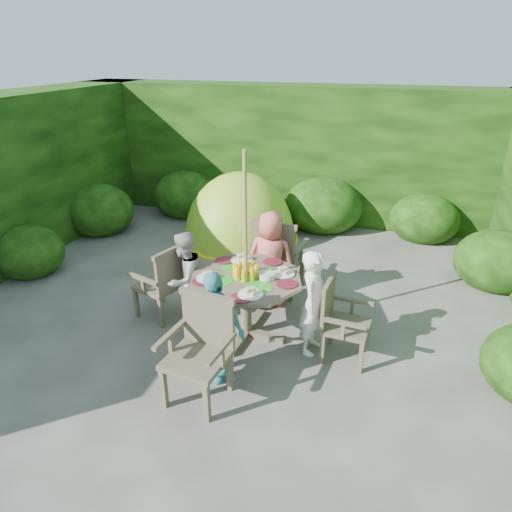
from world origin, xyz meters
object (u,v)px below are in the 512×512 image
(garden_chair_right, at_px, (340,319))
(garden_chair_front, at_px, (201,348))
(patio_table, at_px, (246,286))
(child_left, at_px, (185,279))
(garden_chair_left, at_px, (164,281))
(child_right, at_px, (314,303))
(parasol_pole, at_px, (246,250))
(garden_chair_back, at_px, (278,256))
(child_front, at_px, (214,326))
(child_back, at_px, (271,259))
(dome_tent, at_px, (240,238))

(garden_chair_right, xyz_separation_m, garden_chair_front, (-1.20, -0.98, 0.06))
(patio_table, relative_size, child_left, 1.23)
(patio_table, xyz_separation_m, garden_chair_left, (-1.10, 0.09, -0.15))
(patio_table, relative_size, garden_chair_left, 1.55)
(child_left, bearing_deg, child_right, 95.86)
(parasol_pole, height_order, child_left, parasol_pole)
(child_right, xyz_separation_m, child_left, (-1.59, 0.15, -0.02))
(garden_chair_front, relative_size, child_left, 0.85)
(parasol_pole, distance_m, garden_chair_back, 1.21)
(patio_table, xyz_separation_m, child_front, (-0.08, -0.80, -0.05))
(garden_chair_right, distance_m, garden_chair_left, 2.20)
(child_right, relative_size, child_left, 1.03)
(parasol_pole, bearing_deg, patio_table, 7.32)
(parasol_pole, distance_m, garden_chair_right, 1.27)
(garden_chair_back, height_order, child_back, child_back)
(garden_chair_left, height_order, dome_tent, dome_tent)
(garden_chair_back, xyz_separation_m, child_right, (0.69, -1.16, 0.04))
(parasol_pole, distance_m, dome_tent, 3.19)
(garden_chair_right, relative_size, garden_chair_back, 0.83)
(garden_chair_left, relative_size, garden_chair_back, 0.88)
(child_right, bearing_deg, patio_table, 90.90)
(garden_chair_left, bearing_deg, patio_table, 102.88)
(garden_chair_right, bearing_deg, garden_chair_front, 134.19)
(garden_chair_right, distance_m, child_back, 1.37)
(garden_chair_front, bearing_deg, garden_chair_back, 91.78)
(patio_table, distance_m, child_right, 0.80)
(patio_table, height_order, child_left, child_left)
(child_back, distance_m, child_front, 1.60)
(patio_table, relative_size, child_back, 1.13)
(child_right, bearing_deg, parasol_pole, 90.98)
(child_back, bearing_deg, garden_chair_back, -93.30)
(garden_chair_front, distance_m, child_right, 1.35)
(child_right, height_order, dome_tent, child_right)
(garden_chair_back, xyz_separation_m, child_back, (-0.03, -0.28, 0.07))
(garden_chair_left, bearing_deg, parasol_pole, 102.83)
(patio_table, relative_size, garden_chair_back, 1.36)
(garden_chair_left, xyz_separation_m, dome_tent, (0.07, 2.72, -0.50))
(garden_chair_left, xyz_separation_m, child_front, (1.02, -0.88, 0.10))
(child_back, bearing_deg, garden_chair_front, 86.64)
(garden_chair_front, height_order, child_back, child_back)
(garden_chair_back, height_order, garden_chair_front, garden_chair_back)
(child_right, relative_size, child_back, 0.95)
(child_left, bearing_deg, child_back, 140.86)
(garden_chair_left, distance_m, child_front, 1.35)
(garden_chair_right, bearing_deg, parasol_pole, 89.36)
(patio_table, distance_m, garden_chair_right, 1.11)
(garden_chair_front, bearing_deg, child_front, 92.21)
(patio_table, distance_m, child_front, 0.80)
(patio_table, bearing_deg, garden_chair_left, 175.46)
(child_left, bearing_deg, garden_chair_right, 95.84)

